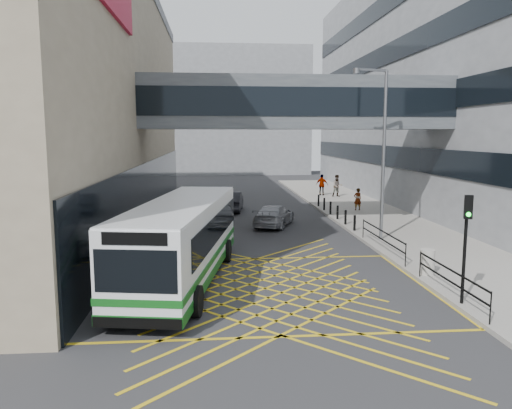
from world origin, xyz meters
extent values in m
plane|color=#333335|center=(0.00, 0.00, 0.00)|extent=(120.00, 120.00, 0.00)
cube|color=black|center=(-5.96, 16.00, 2.00)|extent=(0.10, 41.50, 4.00)
cube|color=black|center=(11.96, 24.00, 4.00)|extent=(0.10, 43.50, 1.60)
cube|color=black|center=(11.96, 24.00, 8.00)|extent=(0.10, 43.50, 1.60)
cube|color=black|center=(11.96, 24.00, 12.00)|extent=(0.10, 43.50, 1.60)
cube|color=black|center=(11.96, 24.00, 16.00)|extent=(0.10, 43.50, 1.60)
cube|color=gray|center=(-2.00, 60.00, 9.00)|extent=(28.00, 16.00, 18.00)
cube|color=#4D5258|center=(3.00, 12.00, 7.50)|extent=(20.00, 4.00, 3.00)
cube|color=black|center=(3.00, 9.98, 7.50)|extent=(19.50, 0.06, 1.60)
cube|color=black|center=(3.00, 14.02, 7.50)|extent=(19.50, 0.06, 1.60)
cube|color=gray|center=(9.00, 15.00, 0.08)|extent=(6.00, 54.00, 0.16)
cube|color=gold|center=(0.00, 0.00, 0.00)|extent=(12.00, 9.00, 0.01)
cube|color=white|center=(-3.10, 1.09, 1.72)|extent=(4.35, 11.41, 2.74)
cube|color=#115718|center=(-3.10, 1.09, 0.53)|extent=(4.40, 11.46, 0.34)
cube|color=#115718|center=(-3.10, 1.09, 1.06)|extent=(4.42, 11.46, 0.22)
cube|color=black|center=(-3.00, 1.69, 2.08)|extent=(4.17, 10.02, 1.06)
cube|color=black|center=(-4.02, -4.38, 1.98)|extent=(2.31, 0.47, 1.22)
cube|color=black|center=(-4.02, -4.40, 2.89)|extent=(1.81, 0.36, 0.35)
cube|color=white|center=(-3.10, 1.09, 3.10)|extent=(4.31, 11.31, 0.10)
cube|color=black|center=(-4.02, -4.40, 0.51)|extent=(2.51, 0.52, 0.30)
cube|color=black|center=(-2.17, 6.59, 0.51)|extent=(2.51, 0.52, 0.30)
cylinder|color=black|center=(-4.96, -2.29, 0.51)|extent=(0.45, 1.05, 1.01)
cylinder|color=black|center=(-2.44, -2.71, 0.51)|extent=(0.45, 1.05, 1.01)
cylinder|color=black|center=(-3.82, 4.50, 0.51)|extent=(0.45, 1.05, 1.01)
cylinder|color=black|center=(-1.30, 4.08, 0.51)|extent=(0.45, 1.05, 1.01)
imported|color=white|center=(-3.73, 6.58, 0.75)|extent=(3.24, 5.07, 1.50)
imported|color=black|center=(-0.57, 19.10, 0.73)|extent=(2.38, 4.88, 1.47)
imported|color=gray|center=(1.86, 12.67, 0.71)|extent=(3.37, 4.96, 1.42)
cylinder|color=black|center=(6.25, -2.64, 1.69)|extent=(0.14, 0.14, 3.06)
cube|color=black|center=(6.19, -2.83, 3.40)|extent=(0.29, 0.23, 0.77)
sphere|color=#19E533|center=(6.16, -2.91, 3.18)|extent=(0.18, 0.18, 0.14)
cylinder|color=slate|center=(6.99, 7.56, 4.53)|extent=(0.21, 0.21, 8.75)
cube|color=slate|center=(6.14, 7.35, 8.91)|extent=(1.72, 0.54, 0.11)
cylinder|color=slate|center=(5.29, 7.13, 8.82)|extent=(0.37, 0.37, 0.27)
cylinder|color=#ADA89E|center=(6.58, 0.83, 0.66)|extent=(0.58, 0.58, 1.00)
cube|color=black|center=(6.15, -2.00, 1.11)|extent=(0.05, 5.00, 0.05)
cube|color=black|center=(6.15, -2.00, 0.71)|extent=(0.05, 5.00, 0.05)
cube|color=black|center=(6.15, 5.00, 1.11)|extent=(0.05, 6.00, 0.05)
cube|color=black|center=(6.15, 5.00, 0.71)|extent=(0.05, 6.00, 0.05)
cylinder|color=black|center=(6.15, -4.50, 0.66)|extent=(0.04, 0.04, 1.00)
cylinder|color=black|center=(6.15, 0.50, 0.66)|extent=(0.04, 0.04, 1.00)
cylinder|color=black|center=(6.15, 2.00, 0.66)|extent=(0.04, 0.04, 1.00)
cylinder|color=black|center=(6.15, 8.00, 0.66)|extent=(0.04, 0.04, 1.00)
cylinder|color=black|center=(6.25, 10.00, 0.61)|extent=(0.14, 0.14, 0.90)
cylinder|color=black|center=(6.25, 12.00, 0.61)|extent=(0.14, 0.14, 0.90)
cylinder|color=black|center=(6.25, 14.00, 0.61)|extent=(0.14, 0.14, 0.90)
cylinder|color=black|center=(6.25, 16.00, 0.61)|extent=(0.14, 0.14, 0.90)
cylinder|color=black|center=(6.25, 18.00, 0.61)|extent=(0.14, 0.14, 0.90)
cylinder|color=black|center=(6.25, 20.00, 0.61)|extent=(0.14, 0.14, 0.90)
imported|color=gray|center=(8.67, 17.70, 0.97)|extent=(0.72, 0.57, 1.62)
imported|color=gray|center=(9.17, 25.78, 1.13)|extent=(0.98, 0.60, 1.94)
imported|color=gray|center=(8.02, 26.91, 1.12)|extent=(1.25, 0.94, 1.91)
camera|label=1|loc=(-1.86, -17.85, 5.68)|focal=35.00mm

